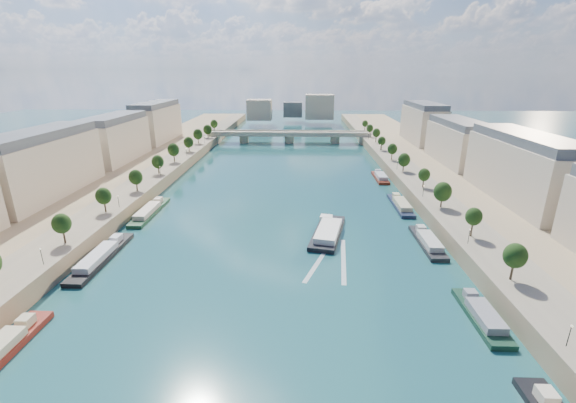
{
  "coord_description": "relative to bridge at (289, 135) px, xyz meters",
  "views": [
    {
      "loc": [
        7.99,
        -49.15,
        48.65
      ],
      "look_at": [
        3.77,
        77.96,
        5.0
      ],
      "focal_mm": 24.0,
      "sensor_mm": 36.0,
      "label": 1
    }
  ],
  "objects": [
    {
      "name": "skyline",
      "position": [
        3.19,
        99.47,
        9.57
      ],
      "size": [
        79.0,
        42.0,
        22.0
      ],
      "color": "beige",
      "rests_on": "ground"
    },
    {
      "name": "lamps_right",
      "position": [
        52.5,
        -115.05,
        2.7
      ],
      "size": [
        0.36,
        200.36,
        4.28
      ],
      "color": "black",
      "rests_on": "ground"
    },
    {
      "name": "moored_barges_right",
      "position": [
        45.5,
        -164.48,
        -4.24
      ],
      "size": [
        5.0,
        157.7,
        3.6
      ],
      "color": "black",
      "rests_on": "ground"
    },
    {
      "name": "pave_left",
      "position": [
        -57.0,
        -120.05,
        -0.03
      ],
      "size": [
        14.0,
        520.0,
        0.1
      ],
      "primitive_type": "cube",
      "color": "gray",
      "rests_on": "quay_left"
    },
    {
      "name": "moored_barges_left",
      "position": [
        -45.5,
        -191.57,
        -4.24
      ],
      "size": [
        5.0,
        128.25,
        3.6
      ],
      "color": "#1B223C",
      "rests_on": "ground"
    },
    {
      "name": "wake",
      "position": [
        16.68,
        -175.71,
        -5.06
      ],
      "size": [
        13.06,
        26.0,
        0.04
      ],
      "color": "silver",
      "rests_on": "ground"
    },
    {
      "name": "quay_right",
      "position": [
        72.0,
        -120.05,
        -2.58
      ],
      "size": [
        44.0,
        520.0,
        5.0
      ],
      "primitive_type": "cube",
      "color": "#9E8460",
      "rests_on": "ground"
    },
    {
      "name": "trees_right",
      "position": [
        55.0,
        -110.05,
        5.39
      ],
      "size": [
        4.8,
        268.8,
        8.26
      ],
      "color": "#382B1E",
      "rests_on": "ground"
    },
    {
      "name": "buildings_right",
      "position": [
        85.0,
        -108.05,
        11.37
      ],
      "size": [
        16.0,
        226.0,
        23.2
      ],
      "color": "beige",
      "rests_on": "ground"
    },
    {
      "name": "tour_barge",
      "position": [
        16.68,
        -159.09,
        -4.08
      ],
      "size": [
        13.3,
        28.06,
        3.73
      ],
      "rotation": [
        0.0,
        0.0,
        -0.21
      ],
      "color": "black",
      "rests_on": "ground"
    },
    {
      "name": "quay_left",
      "position": [
        -72.0,
        -120.05,
        -2.58
      ],
      "size": [
        44.0,
        520.0,
        5.0
      ],
      "primitive_type": "cube",
      "color": "#9E8460",
      "rests_on": "ground"
    },
    {
      "name": "pave_right",
      "position": [
        57.0,
        -120.05,
        -0.03
      ],
      "size": [
        14.0,
        520.0,
        0.1
      ],
      "primitive_type": "cube",
      "color": "gray",
      "rests_on": "quay_right"
    },
    {
      "name": "buildings_left",
      "position": [
        -85.0,
        -108.05,
        11.37
      ],
      "size": [
        16.0,
        226.0,
        23.2
      ],
      "color": "beige",
      "rests_on": "ground"
    },
    {
      "name": "trees_left",
      "position": [
        -55.0,
        -118.05,
        5.39
      ],
      "size": [
        4.8,
        268.8,
        8.26
      ],
      "color": "#382B1E",
      "rests_on": "ground"
    },
    {
      "name": "bridge",
      "position": [
        0.0,
        0.0,
        0.0
      ],
      "size": [
        112.0,
        12.0,
        8.15
      ],
      "color": "#C1B79E",
      "rests_on": "ground"
    },
    {
      "name": "lamps_left",
      "position": [
        -52.5,
        -130.05,
        2.7
      ],
      "size": [
        0.36,
        200.36,
        4.28
      ],
      "color": "black",
      "rests_on": "ground"
    },
    {
      "name": "ground",
      "position": [
        0.0,
        -120.05,
        -5.08
      ],
      "size": [
        700.0,
        700.0,
        0.0
      ],
      "primitive_type": "plane",
      "color": "#0D383B",
      "rests_on": "ground"
    }
  ]
}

